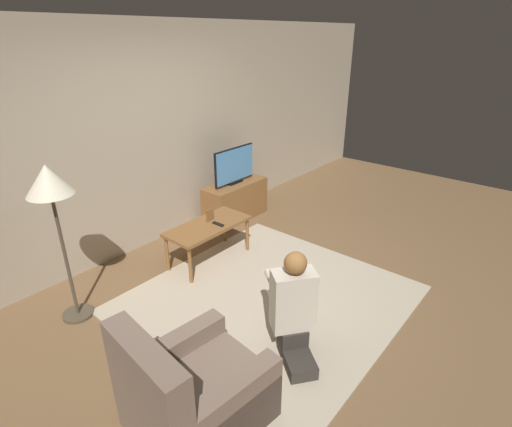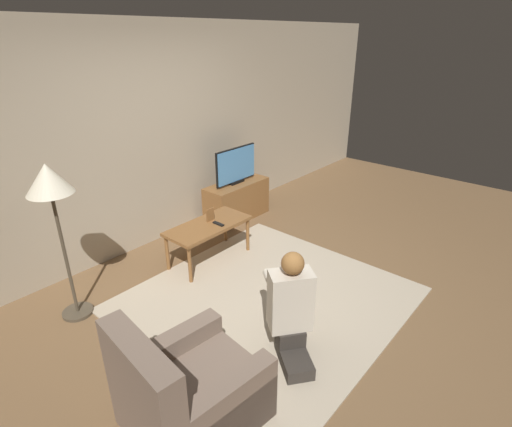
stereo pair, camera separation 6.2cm
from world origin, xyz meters
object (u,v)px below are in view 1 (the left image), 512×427
(coffee_table, at_px, (208,229))
(floor_lamp, at_px, (50,191))
(tv, at_px, (234,165))
(armchair, at_px, (193,395))
(person_kneeling, at_px, (293,306))

(coffee_table, height_order, floor_lamp, floor_lamp)
(tv, bearing_deg, armchair, -142.13)
(coffee_table, height_order, person_kneeling, person_kneeling)
(floor_lamp, xyz_separation_m, armchair, (-0.07, -1.72, -0.99))
(floor_lamp, height_order, person_kneeling, floor_lamp)
(armchair, bearing_deg, person_kneeling, -90.18)
(coffee_table, xyz_separation_m, armchair, (-1.57, -1.48, -0.15))
(coffee_table, relative_size, armchair, 1.08)
(armchair, bearing_deg, tv, -45.93)
(coffee_table, xyz_separation_m, floor_lamp, (-1.49, 0.24, 0.84))
(tv, relative_size, armchair, 0.80)
(floor_lamp, distance_m, person_kneeling, 2.18)
(tv, distance_m, person_kneeling, 2.74)
(tv, relative_size, floor_lamp, 0.49)
(armchair, bearing_deg, floor_lamp, 3.81)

